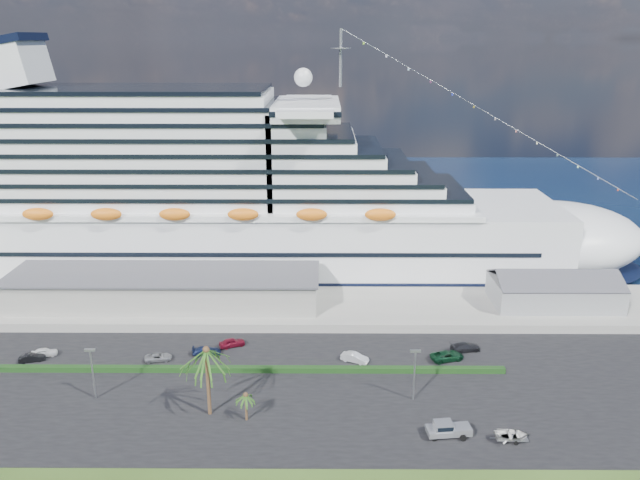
{
  "coord_description": "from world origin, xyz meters",
  "views": [
    {
      "loc": [
        6.44,
        -74.11,
        51.92
      ],
      "look_at": [
        5.82,
        30.0,
        18.23
      ],
      "focal_mm": 35.0,
      "sensor_mm": 36.0,
      "label": 1
    }
  ],
  "objects_px": {
    "cruise_ship": "(201,200)",
    "boat_trailer": "(512,435)",
    "parked_car_3": "(207,351)",
    "pickup_truck": "(448,429)"
  },
  "relations": [
    {
      "from": "cruise_ship",
      "to": "boat_trailer",
      "type": "xyz_separation_m",
      "value": [
        53.41,
        -66.28,
        -15.56
      ]
    },
    {
      "from": "cruise_ship",
      "to": "parked_car_3",
      "type": "distance_m",
      "value": 45.81
    },
    {
      "from": "cruise_ship",
      "to": "pickup_truck",
      "type": "bearing_deg",
      "value": -55.37
    },
    {
      "from": "pickup_truck",
      "to": "boat_trailer",
      "type": "xyz_separation_m",
      "value": [
        8.41,
        -1.12,
        -0.16
      ]
    },
    {
      "from": "cruise_ship",
      "to": "boat_trailer",
      "type": "bearing_deg",
      "value": -51.14
    },
    {
      "from": "pickup_truck",
      "to": "parked_car_3",
      "type": "bearing_deg",
      "value": 148.28
    },
    {
      "from": "cruise_ship",
      "to": "pickup_truck",
      "type": "distance_m",
      "value": 80.67
    },
    {
      "from": "parked_car_3",
      "to": "boat_trailer",
      "type": "xyz_separation_m",
      "value": [
        45.51,
        -24.04,
        0.31
      ]
    },
    {
      "from": "pickup_truck",
      "to": "boat_trailer",
      "type": "bearing_deg",
      "value": -7.57
    },
    {
      "from": "parked_car_3",
      "to": "pickup_truck",
      "type": "bearing_deg",
      "value": -127.52
    }
  ]
}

